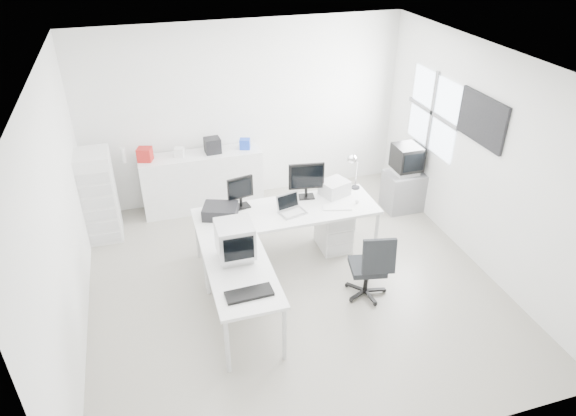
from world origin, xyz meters
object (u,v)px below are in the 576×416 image
object	(u,v)px
drawer_pedestal	(334,229)
sideboard	(203,181)
tv_cabinet	(403,191)
side_desk	(242,298)
lcd_monitor_large	(306,181)
main_desk	(287,234)
crt_monitor	(235,242)
office_chair	(368,264)
filing_cabinet	(99,196)
lcd_monitor_small	(240,193)
laser_printer	(335,188)
laptop	(293,207)
inkjet_printer	(220,211)
crt_tv	(407,160)

from	to	relation	value
drawer_pedestal	sideboard	world-z (taller)	sideboard
drawer_pedestal	tv_cabinet	world-z (taller)	tv_cabinet
side_desk	lcd_monitor_large	world-z (taller)	lcd_monitor_large
lcd_monitor_large	sideboard	world-z (taller)	lcd_monitor_large
main_desk	crt_monitor	size ratio (longest dim) A/B	5.40
office_chair	filing_cabinet	world-z (taller)	filing_cabinet
main_desk	side_desk	size ratio (longest dim) A/B	1.71
side_desk	lcd_monitor_small	distance (m)	1.50
lcd_monitor_small	sideboard	world-z (taller)	lcd_monitor_small
side_desk	filing_cabinet	size ratio (longest dim) A/B	1.06
side_desk	lcd_monitor_large	distance (m)	1.91
laser_printer	tv_cabinet	bearing A→B (deg)	1.15
laptop	laser_printer	bearing A→B (deg)	9.84
office_chair	tv_cabinet	distance (m)	2.27
main_desk	laptop	bearing A→B (deg)	-63.43
lcd_monitor_large	office_chair	size ratio (longest dim) A/B	0.54
lcd_monitor_large	laser_printer	world-z (taller)	lcd_monitor_large
inkjet_printer	lcd_monitor_large	distance (m)	1.22
crt_monitor	crt_tv	world-z (taller)	crt_monitor
drawer_pedestal	laptop	size ratio (longest dim) A/B	1.88
drawer_pedestal	lcd_monitor_small	distance (m)	1.43
filing_cabinet	tv_cabinet	bearing A→B (deg)	-6.88
laser_printer	filing_cabinet	size ratio (longest dim) A/B	0.27
laser_printer	crt_monitor	xyz separation A→B (m)	(-1.60, -1.07, 0.12)
drawer_pedestal	office_chair	xyz separation A→B (m)	(0.01, -1.07, 0.16)
lcd_monitor_large	filing_cabinet	world-z (taller)	filing_cabinet
tv_cabinet	filing_cabinet	xyz separation A→B (m)	(-4.50, 0.54, 0.35)
crt_monitor	crt_tv	size ratio (longest dim) A/B	0.89
office_chair	crt_tv	distance (m)	2.29
main_desk	sideboard	size ratio (longest dim) A/B	1.30
inkjet_printer	office_chair	world-z (taller)	office_chair
office_chair	tv_cabinet	xyz separation A→B (m)	(1.42, 1.76, -0.15)
inkjet_printer	office_chair	bearing A→B (deg)	-15.98
laptop	crt_tv	xyz separation A→B (m)	(2.08, 0.84, -0.01)
drawer_pedestal	laptop	world-z (taller)	laptop
laptop	office_chair	xyz separation A→B (m)	(0.66, -0.92, -0.39)
inkjet_printer	tv_cabinet	distance (m)	3.09
laser_printer	tv_cabinet	world-z (taller)	laser_printer
side_desk	inkjet_printer	world-z (taller)	inkjet_printer
main_desk	crt_monitor	xyz separation A→B (m)	(-0.85, -0.85, 0.60)
drawer_pedestal	crt_tv	xyz separation A→B (m)	(1.43, 0.69, 0.54)
laser_printer	office_chair	xyz separation A→B (m)	(-0.04, -1.24, -0.39)
laptop	filing_cabinet	xyz separation A→B (m)	(-2.42, 1.38, -0.19)
crt_tv	sideboard	bearing A→B (deg)	162.51
lcd_monitor_large	tv_cabinet	distance (m)	1.97
inkjet_printer	laser_printer	distance (m)	1.60
lcd_monitor_small	lcd_monitor_large	size ratio (longest dim) A/B	0.88
lcd_monitor_large	laptop	bearing A→B (deg)	-122.69
lcd_monitor_small	crt_tv	world-z (taller)	lcd_monitor_small
crt_monitor	crt_tv	distance (m)	3.38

